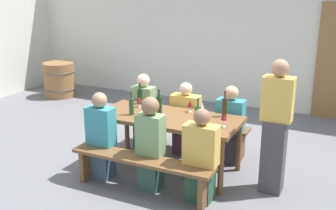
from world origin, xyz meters
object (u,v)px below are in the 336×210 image
wine_glass_0 (202,105)px  wine_glass_2 (224,117)px  bench_far (189,128)px  seated_guest_far_2 (230,127)px  tasting_table (168,122)px  seated_guest_near_0 (101,138)px  wine_bottle_2 (198,115)px  wine_glass_1 (139,99)px  wine_glass_4 (190,104)px  wine_bottle_3 (132,106)px  seated_guest_far_0 (144,112)px  wine_glass_3 (147,113)px  seated_guest_near_2 (201,158)px  bench_near (141,166)px  standing_host (275,129)px  wine_bottle_4 (140,96)px  seated_guest_far_1 (185,121)px  wine_barrel (59,80)px  wine_bottle_0 (159,105)px  wine_bottle_1 (225,107)px  seated_guest_near_1 (151,145)px

wine_glass_0 → wine_glass_2: 0.52m
bench_far → seated_guest_far_2: bearing=-12.7°
tasting_table → seated_guest_near_0: 0.88m
bench_far → wine_bottle_2: size_ratio=5.45×
wine_glass_1 → wine_glass_4: bearing=8.1°
wine_bottle_3 → seated_guest_far_0: 0.83m
tasting_table → wine_glass_3: 0.38m
seated_guest_near_2 → wine_glass_4: bearing=30.2°
wine_glass_1 → bench_near: bearing=-59.6°
standing_host → wine_bottle_4: bearing=-9.4°
bench_far → seated_guest_far_1: bearing=-90.7°
wine_barrel → seated_guest_near_0: bearing=-42.6°
bench_far → seated_guest_far_0: (-0.69, -0.15, 0.19)m
wine_bottle_0 → wine_glass_0: 0.56m
bench_near → seated_guest_far_0: (-0.69, 1.30, 0.19)m
tasting_table → seated_guest_far_1: 0.60m
tasting_table → seated_guest_far_0: seated_guest_far_0 is taller
wine_glass_0 → wine_glass_1: 0.91m
wine_bottle_2 → seated_guest_far_2: bearing=74.3°
wine_bottle_0 → wine_glass_2: (0.90, -0.06, -0.01)m
wine_bottle_3 → standing_host: 1.84m
wine_glass_4 → seated_guest_near_2: (0.50, -0.86, -0.34)m
tasting_table → seated_guest_near_0: bearing=-138.9°
wine_barrel → seated_guest_far_0: bearing=-28.9°
wine_glass_1 → wine_barrel: 3.87m
wine_bottle_1 → seated_guest_far_0: (-1.35, 0.27, -0.34)m
seated_guest_near_0 → seated_guest_near_2: bearing=-90.0°
wine_bottle_2 → seated_guest_far_0: size_ratio=0.29×
wine_glass_2 → wine_bottle_0: bearing=176.2°
seated_guest_near_1 → wine_glass_2: bearing=-56.0°
wine_bottle_3 → seated_guest_far_2: seated_guest_far_2 is taller
bench_near → wine_glass_4: 1.15m
bench_far → wine_glass_4: size_ratio=11.09×
bench_far → wine_glass_4: bearing=-66.7°
bench_near → seated_guest_near_1: bearing=71.6°
seated_guest_near_0 → standing_host: standing_host is taller
wine_barrel → wine_glass_3: bearing=-35.4°
wine_bottle_1 → seated_guest_near_2: (0.03, -0.88, -0.36)m
wine_bottle_4 → wine_glass_1: bearing=-63.6°
wine_glass_3 → seated_guest_far_2: bearing=46.9°
tasting_table → wine_glass_2: 0.81m
standing_host → wine_glass_1: bearing=-5.3°
wine_glass_2 → seated_guest_near_1: size_ratio=0.14×
wine_bottle_4 → standing_host: (1.99, -0.33, -0.08)m
bench_near → wine_bottle_3: bearing=128.7°
seated_guest_near_1 → wine_barrel: seated_guest_near_1 is taller
seated_guest_far_1 → wine_bottle_1: bearing=67.8°
wine_glass_4 → wine_bottle_1: bearing=1.6°
tasting_table → wine_barrel: tasting_table is taller
wine_glass_0 → seated_guest_far_1: bearing=137.9°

